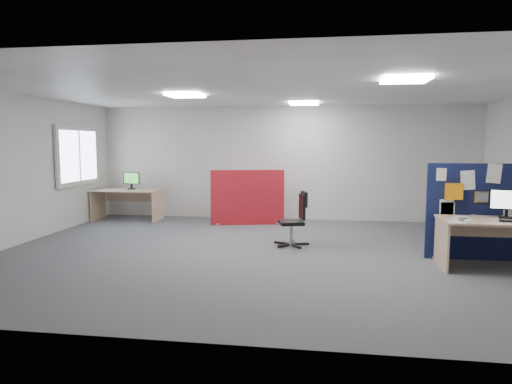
# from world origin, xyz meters

# --- Properties ---
(floor) EXTENTS (9.00, 9.00, 0.00)m
(floor) POSITION_xyz_m (0.00, 0.00, 0.00)
(floor) COLOR #4D4F54
(floor) RESTS_ON ground
(ceiling) EXTENTS (9.00, 7.00, 0.02)m
(ceiling) POSITION_xyz_m (0.00, 0.00, 2.70)
(ceiling) COLOR white
(ceiling) RESTS_ON wall_back
(wall_back) EXTENTS (9.00, 0.02, 2.70)m
(wall_back) POSITION_xyz_m (0.00, 3.50, 1.35)
(wall_back) COLOR silver
(wall_back) RESTS_ON floor
(wall_front) EXTENTS (9.00, 0.02, 2.70)m
(wall_front) POSITION_xyz_m (0.00, -3.50, 1.35)
(wall_front) COLOR silver
(wall_front) RESTS_ON floor
(wall_left) EXTENTS (0.02, 7.00, 2.70)m
(wall_left) POSITION_xyz_m (-4.50, 0.00, 1.35)
(wall_left) COLOR silver
(wall_left) RESTS_ON floor
(window) EXTENTS (0.06, 1.70, 1.30)m
(window) POSITION_xyz_m (-4.44, 2.00, 1.55)
(window) COLOR white
(window) RESTS_ON wall_left
(ceiling_lights) EXTENTS (4.10, 4.10, 0.04)m
(ceiling_lights) POSITION_xyz_m (0.33, 0.67, 2.67)
(ceiling_lights) COLOR white
(ceiling_lights) RESTS_ON ceiling
(navy_divider) EXTENTS (1.84, 0.30, 1.52)m
(navy_divider) POSITION_xyz_m (3.46, 0.06, 0.77)
(navy_divider) COLOR #0E1833
(navy_divider) RESTS_ON floor
(main_desk) EXTENTS (1.86, 0.83, 0.73)m
(main_desk) POSITION_xyz_m (3.58, -0.43, 0.56)
(main_desk) COLOR tan
(main_desk) RESTS_ON floor
(monitor_main) EXTENTS (0.48, 0.21, 0.43)m
(monitor_main) POSITION_xyz_m (3.62, -0.29, 0.97)
(monitor_main) COLOR black
(monitor_main) RESTS_ON main_desk
(red_divider) EXTENTS (1.61, 0.41, 1.23)m
(red_divider) POSITION_xyz_m (-0.74, 2.57, 0.61)
(red_divider) COLOR #A21417
(red_divider) RESTS_ON floor
(second_desk) EXTENTS (1.57, 0.79, 0.73)m
(second_desk) POSITION_xyz_m (-3.68, 2.83, 0.55)
(second_desk) COLOR tan
(second_desk) RESTS_ON floor
(monitor_second) EXTENTS (0.45, 0.21, 0.41)m
(monitor_second) POSITION_xyz_m (-3.61, 2.88, 0.96)
(monitor_second) COLOR black
(monitor_second) RESTS_ON second_desk
(office_chair) EXTENTS (0.64, 0.62, 0.96)m
(office_chair) POSITION_xyz_m (0.48, 0.62, 0.54)
(office_chair) COLOR black
(office_chair) RESTS_ON floor
(desk_papers) EXTENTS (1.51, 0.86, 0.00)m
(desk_papers) POSITION_xyz_m (3.44, -0.45, 0.73)
(desk_papers) COLOR white
(desk_papers) RESTS_ON main_desk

